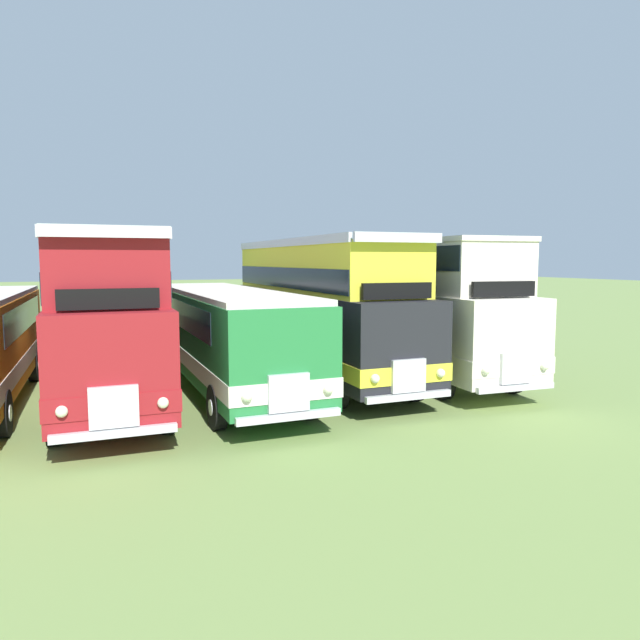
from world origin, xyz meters
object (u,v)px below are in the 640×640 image
at_px(bus_fifth_in_row, 105,314).
at_px(bus_seventh_in_row, 319,306).
at_px(bus_sixth_in_row, 225,331).
at_px(bus_eighth_in_row, 412,300).

distance_m(bus_fifth_in_row, bus_seventh_in_row, 6.66).
bearing_deg(bus_sixth_in_row, bus_seventh_in_row, 14.09).
bearing_deg(bus_seventh_in_row, bus_fifth_in_row, -174.30).
distance_m(bus_seventh_in_row, bus_eighth_in_row, 3.34).
relative_size(bus_sixth_in_row, bus_eighth_in_row, 1.00).
xyz_separation_m(bus_sixth_in_row, bus_eighth_in_row, (6.64, 0.48, 0.72)).
height_order(bus_fifth_in_row, bus_eighth_in_row, bus_fifth_in_row).
height_order(bus_sixth_in_row, bus_eighth_in_row, bus_eighth_in_row).
distance_m(bus_fifth_in_row, bus_eighth_in_row, 9.96).
bearing_deg(bus_seventh_in_row, bus_sixth_in_row, -165.91).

